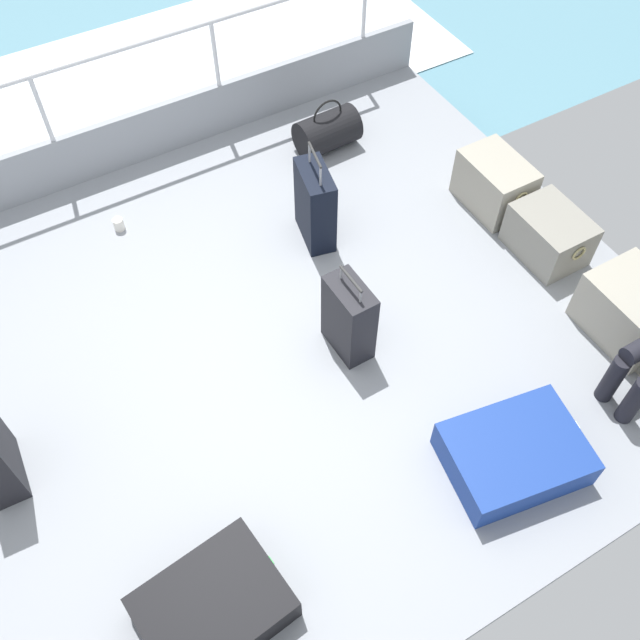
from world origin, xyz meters
TOP-DOWN VIEW (x-y plane):
  - ground_plane at (0.00, 0.00)m, footprint 4.40×5.20m
  - gunwale_port at (-2.17, 0.00)m, footprint 0.06×5.20m
  - railing_port at (-2.17, 0.00)m, footprint 0.04×4.20m
  - sea_wake at (-3.60, 0.00)m, footprint 12.00×12.00m
  - cargo_crate_0 at (-0.30, 2.11)m, footprint 0.60×0.38m
  - cargo_crate_1 at (0.31, 2.14)m, footprint 0.59×0.41m
  - cargo_crate_2 at (1.13, 2.13)m, footprint 0.64×0.48m
  - suitcase_0 at (-0.69, 0.75)m, footprint 0.45×0.28m
  - suitcase_1 at (1.53, 0.83)m, footprint 0.72×0.88m
  - suitcase_3 at (1.43, -1.08)m, footprint 0.65×0.79m
  - suitcase_4 at (0.30, 0.43)m, footprint 0.37×0.21m
  - duffel_bag at (-1.53, 1.34)m, footprint 0.34×0.52m
  - paper_cup at (-1.50, -0.52)m, footprint 0.08×0.08m

SIDE VIEW (x-z plane):
  - sea_wake at x=-3.60m, z-range -0.35..-0.33m
  - ground_plane at x=0.00m, z-range -0.06..0.00m
  - paper_cup at x=-1.50m, z-range 0.00..0.10m
  - suitcase_3 at x=1.43m, z-range 0.00..0.22m
  - suitcase_1 at x=1.53m, z-range 0.00..0.23m
  - duffel_bag at x=-1.53m, z-range -0.07..0.39m
  - cargo_crate_1 at x=0.31m, z-range 0.00..0.36m
  - cargo_crate_0 at x=-0.30m, z-range 0.00..0.41m
  - cargo_crate_2 at x=1.13m, z-range 0.00..0.42m
  - gunwale_port at x=-2.17m, z-range 0.00..0.45m
  - suitcase_4 at x=0.30m, z-range -0.05..0.65m
  - suitcase_0 at x=-0.69m, z-range -0.08..0.71m
  - railing_port at x=-2.17m, z-range 0.27..1.29m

